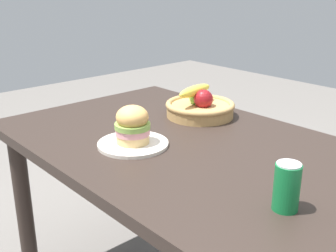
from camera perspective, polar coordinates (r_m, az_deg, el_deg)
The scene contains 5 objects.
dining_table at distance 1.54m, azimuth 2.27°, elevation -5.59°, with size 1.40×0.90×0.75m.
plate at distance 1.47m, azimuth -4.75°, elevation -2.43°, with size 0.25×0.25×0.01m, color silver.
sandwich at distance 1.44m, azimuth -4.83°, elevation 0.18°, with size 0.12×0.12×0.13m.
soda_can at distance 1.09m, azimuth 15.78°, elevation -7.92°, with size 0.07×0.07×0.13m.
fruit_basket at distance 1.77m, azimuth 4.33°, elevation 2.67°, with size 0.29×0.29×0.14m.
Camera 1 is at (1.00, -0.98, 1.30)m, focal length 45.05 mm.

